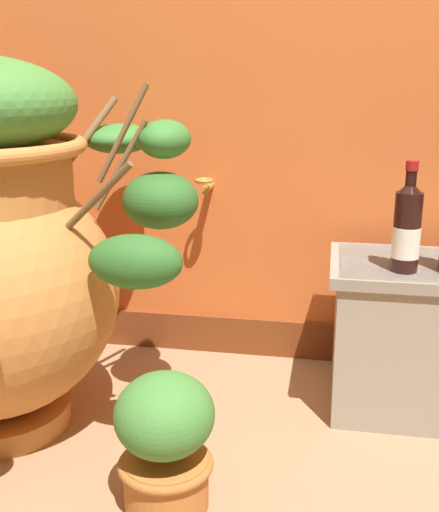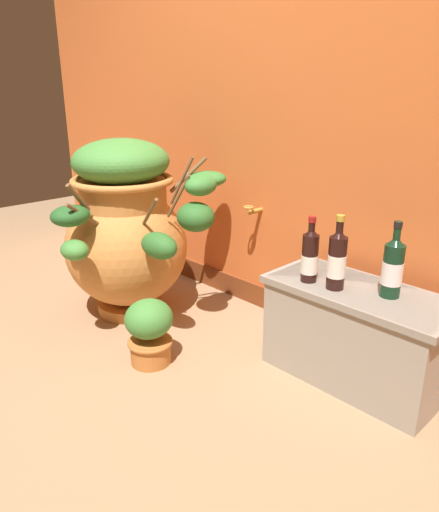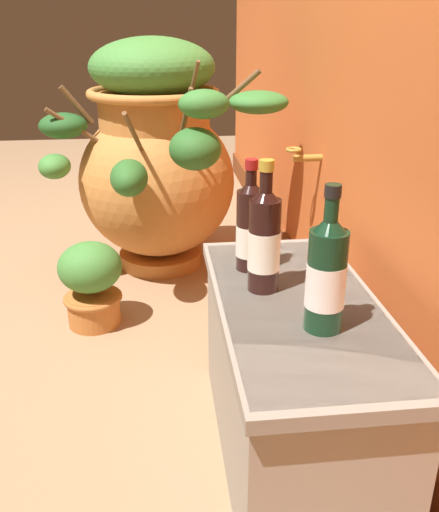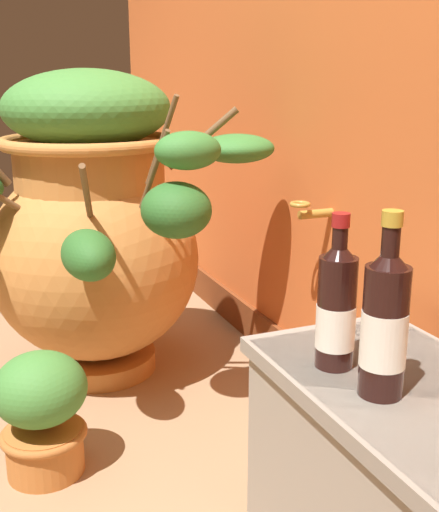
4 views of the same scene
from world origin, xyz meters
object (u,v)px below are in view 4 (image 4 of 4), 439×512
object	(u,v)px
terracotta_urn	(95,228)
wine_bottle_left	(336,305)
wine_bottle_right	(385,321)
potted_shrub	(42,411)

from	to	relation	value
terracotta_urn	wine_bottle_left	world-z (taller)	terracotta_urn
wine_bottle_left	wine_bottle_right	xyz separation A→B (m)	(0.12, 0.01, 0.01)
terracotta_urn	potted_shrub	size ratio (longest dim) A/B	3.08
wine_bottle_right	potted_shrub	size ratio (longest dim) A/B	1.00
terracotta_urn	wine_bottle_left	distance (m)	1.04
wine_bottle_left	potted_shrub	size ratio (longest dim) A/B	0.91
terracotta_urn	potted_shrub	xyz separation A→B (m)	(0.50, -0.24, -0.31)
wine_bottle_right	potted_shrub	world-z (taller)	wine_bottle_right
terracotta_urn	wine_bottle_right	world-z (taller)	terracotta_urn
wine_bottle_right	potted_shrub	bearing A→B (deg)	-142.81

